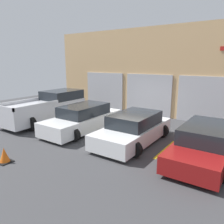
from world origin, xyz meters
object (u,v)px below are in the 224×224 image
(traffic_cone, at_px, (4,156))
(sedan_side, at_px, (83,119))
(pickup_truck, at_px, (48,108))
(sedan_white, at_px, (134,129))
(van_right, at_px, (205,143))

(traffic_cone, bearing_deg, sedan_side, 92.31)
(pickup_truck, height_order, sedan_side, pickup_truck)
(sedan_white, height_order, traffic_cone, sedan_white)
(sedan_white, distance_m, van_right, 3.00)
(pickup_truck, bearing_deg, van_right, -1.28)
(sedan_side, bearing_deg, sedan_white, -0.00)
(van_right, distance_m, traffic_cone, 7.32)
(sedan_white, xyz_separation_m, traffic_cone, (-2.82, -4.42, -0.36))
(sedan_white, distance_m, sedan_side, 3.00)
(van_right, bearing_deg, traffic_cone, -142.78)
(sedan_white, bearing_deg, pickup_truck, 178.05)
(pickup_truck, height_order, traffic_cone, pickup_truck)
(traffic_cone, bearing_deg, van_right, 37.22)
(pickup_truck, distance_m, traffic_cone, 5.64)
(pickup_truck, distance_m, van_right, 9.01)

